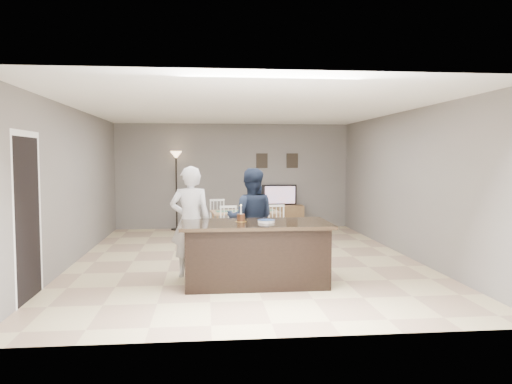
{
  "coord_description": "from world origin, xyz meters",
  "views": [
    {
      "loc": [
        -0.72,
        -8.92,
        1.84
      ],
      "look_at": [
        0.16,
        -0.3,
        1.24
      ],
      "focal_mm": 35.0,
      "sensor_mm": 36.0,
      "label": 1
    }
  ],
  "objects": [
    {
      "name": "dining_table",
      "position": [
        0.13,
        1.81,
        0.56
      ],
      "size": [
        1.55,
        1.77,
        0.88
      ],
      "rotation": [
        0.0,
        0.0,
        0.12
      ],
      "color": "#A17B57",
      "rests_on": "floor"
    },
    {
      "name": "picture_frames",
      "position": [
        1.15,
        3.98,
        1.75
      ],
      "size": [
        1.1,
        0.02,
        0.38
      ],
      "color": "black",
      "rests_on": "room_shell"
    },
    {
      "name": "floor",
      "position": [
        0.0,
        0.0,
        0.0
      ],
      "size": [
        8.0,
        8.0,
        0.0
      ],
      "primitive_type": "plane",
      "color": "#CBB482",
      "rests_on": "ground"
    },
    {
      "name": "birthday_cake",
      "position": [
        -0.2,
        -1.68,
        0.96
      ],
      "size": [
        0.16,
        0.16,
        0.25
      ],
      "color": "#ECBC45",
      "rests_on": "kitchen_island"
    },
    {
      "name": "doorway",
      "position": [
        -2.99,
        -2.3,
        1.26
      ],
      "size": [
        0.0,
        2.1,
        2.65
      ],
      "color": "black",
      "rests_on": "floor"
    },
    {
      "name": "floor_lamp",
      "position": [
        -1.45,
        3.79,
        1.55
      ],
      "size": [
        0.3,
        0.3,
        1.99
      ],
      "color": "black",
      "rests_on": "floor"
    },
    {
      "name": "room_shell",
      "position": [
        0.0,
        0.0,
        1.68
      ],
      "size": [
        8.0,
        8.0,
        8.0
      ],
      "color": "slate",
      "rests_on": "floor"
    },
    {
      "name": "television",
      "position": [
        1.2,
        3.84,
        0.86
      ],
      "size": [
        0.91,
        0.12,
        0.53
      ],
      "primitive_type": "imported",
      "rotation": [
        0.0,
        0.0,
        3.14
      ],
      "color": "black",
      "rests_on": "tv_console"
    },
    {
      "name": "woman",
      "position": [
        -0.95,
        -1.25,
        0.85
      ],
      "size": [
        0.63,
        0.42,
        1.71
      ],
      "primitive_type": "imported",
      "rotation": [
        0.0,
        0.0,
        3.16
      ],
      "color": "silver",
      "rests_on": "floor"
    },
    {
      "name": "tv_screen_glow",
      "position": [
        1.2,
        3.76,
        0.87
      ],
      "size": [
        0.78,
        0.0,
        0.78
      ],
      "primitive_type": "plane",
      "rotation": [
        1.57,
        0.0,
        3.14
      ],
      "color": "orange",
      "rests_on": "tv_console"
    },
    {
      "name": "kitchen_island",
      "position": [
        0.0,
        -1.8,
        0.45
      ],
      "size": [
        2.15,
        1.1,
        0.9
      ],
      "color": "black",
      "rests_on": "floor"
    },
    {
      "name": "tv_console",
      "position": [
        1.2,
        3.77,
        0.3
      ],
      "size": [
        1.2,
        0.4,
        0.6
      ],
      "primitive_type": "cube",
      "color": "brown",
      "rests_on": "floor"
    },
    {
      "name": "man",
      "position": [
        0.02,
        -0.85,
        0.83
      ],
      "size": [
        0.89,
        0.74,
        1.66
      ],
      "primitive_type": "imported",
      "rotation": [
        0.0,
        0.0,
        3.0
      ],
      "color": "#182135",
      "rests_on": "floor"
    },
    {
      "name": "plate_stack",
      "position": [
        0.15,
        -1.82,
        0.92
      ],
      "size": [
        0.25,
        0.25,
        0.04
      ],
      "color": "white",
      "rests_on": "kitchen_island"
    }
  ]
}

